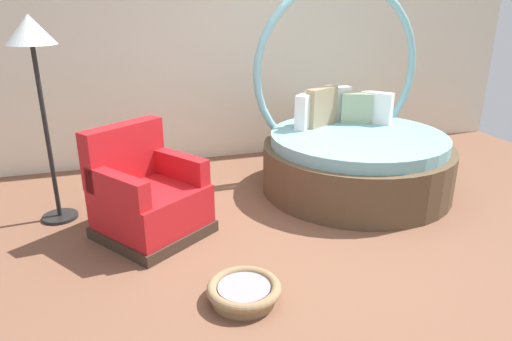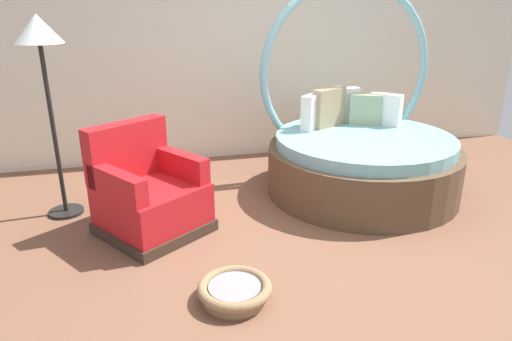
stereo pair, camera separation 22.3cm
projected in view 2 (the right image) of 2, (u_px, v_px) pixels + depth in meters
name	position (u px, v px, depth m)	size (l,w,h in m)	color
ground_plane	(300.00, 251.00, 3.80)	(8.00, 8.00, 0.02)	brown
back_wall	(235.00, 46.00, 5.67)	(8.00, 0.12, 2.76)	silver
round_daybed	(360.00, 152.00, 4.88)	(1.98, 1.98, 2.16)	brown
red_armchair	(148.00, 196.00, 4.02)	(1.11, 1.11, 0.94)	#38281E
pet_basket	(235.00, 291.00, 3.15)	(0.51, 0.51, 0.13)	#8E704C
floor_lamp	(41.00, 49.00, 3.92)	(0.40, 0.40, 1.82)	black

